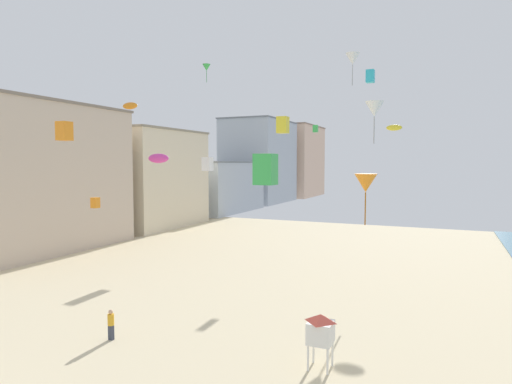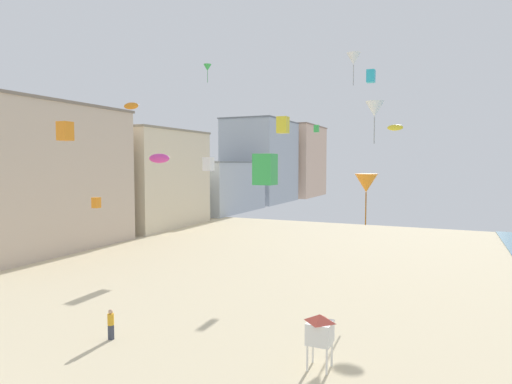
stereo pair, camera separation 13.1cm
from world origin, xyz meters
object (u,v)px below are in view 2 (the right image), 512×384
object	(u,v)px
kite_cyan_box	(371,76)
kite_yellow_box	(283,125)
kite_white_delta	(375,109)
kite_white_box	(208,164)
kite_magenta_parafoil	(159,158)
kite_orange_delta	(366,183)
kite_flyer	(111,323)
kite_orange_box	(65,131)
kite_green_box	(265,169)
kite_orange_box_2	(96,203)
kite_orange_parafoil	(131,106)
kite_yellow_parafoil	(395,128)
kite_green_delta	(207,68)
lifeguard_stand	(320,330)
kite_white_delta_2	(354,59)
kite_green_box_2	(316,129)

from	to	relation	value
kite_cyan_box	kite_yellow_box	world-z (taller)	kite_cyan_box
kite_white_delta	kite_cyan_box	distance (m)	6.69
kite_white_box	kite_cyan_box	xyz separation A→B (m)	(18.09, -6.99, 6.61)
kite_magenta_parafoil	kite_orange_delta	xyz separation A→B (m)	(18.55, -0.27, -1.90)
kite_flyer	kite_orange_box	size ratio (longest dim) A/B	1.17
kite_flyer	kite_green_box	distance (m)	11.61
kite_green_box	kite_orange_delta	xyz separation A→B (m)	(3.16, 11.69, -1.15)
kite_orange_box_2	kite_orange_box	bearing A→B (deg)	-69.15
kite_orange_parafoil	kite_yellow_parafoil	bearing A→B (deg)	15.58
kite_yellow_box	kite_green_delta	bearing A→B (deg)	133.83
kite_flyer	kite_white_box	world-z (taller)	kite_white_box
kite_orange_parafoil	kite_cyan_box	bearing A→B (deg)	-7.08
lifeguard_stand	kite_orange_delta	distance (m)	14.84
kite_flyer	kite_yellow_box	bearing A→B (deg)	82.65
kite_white_delta	kite_cyan_box	xyz separation A→B (m)	(-1.21, 5.77, 3.15)
lifeguard_stand	kite_green_delta	bearing A→B (deg)	123.42
kite_orange_delta	lifeguard_stand	bearing A→B (deg)	-88.65
kite_white_delta_2	kite_orange_delta	bearing A→B (deg)	-74.59
kite_orange_delta	kite_green_box_2	xyz separation A→B (m)	(-8.01, 14.71, 5.28)
kite_orange_delta	kite_green_box_2	distance (m)	17.56
kite_white_box	kite_magenta_parafoil	world-z (taller)	kite_magenta_parafoil
kite_white_box	kite_green_delta	size ratio (longest dim) A/B	0.77
kite_cyan_box	kite_orange_box_2	bearing A→B (deg)	-167.27
kite_white_box	kite_orange_parafoil	size ratio (longest dim) A/B	0.79
kite_white_box	kite_yellow_parafoil	xyz separation A→B (m)	(18.79, 3.32, 3.51)
kite_green_delta	kite_orange_parafoil	world-z (taller)	kite_green_delta
kite_orange_delta	kite_orange_parafoil	bearing A→B (deg)	169.80
kite_white_delta_2	kite_orange_box_2	bearing A→B (deg)	-136.10
lifeguard_stand	kite_yellow_box	xyz separation A→B (m)	(-4.55, 7.32, 10.01)
lifeguard_stand	kite_orange_box_2	bearing A→B (deg)	149.66
lifeguard_stand	kite_orange_parafoil	size ratio (longest dim) A/B	1.37
kite_white_delta	kite_orange_box	xyz separation A→B (m)	(-21.69, -4.12, -1.00)
kite_yellow_box	kite_yellow_parafoil	size ratio (longest dim) A/B	0.71
kite_cyan_box	kite_orange_parafoil	xyz separation A→B (m)	(-25.11, 3.12, -0.53)
lifeguard_stand	kite_green_box_2	world-z (taller)	kite_green_box_2
lifeguard_stand	kite_yellow_box	size ratio (longest dim) A/B	2.44
kite_white_delta	kite_green_delta	bearing A→B (deg)	146.87
kite_green_delta	kite_orange_box	xyz separation A→B (m)	(-2.49, -16.66, -7.67)
kite_yellow_box	kite_orange_box	bearing A→B (deg)	-171.98
kite_magenta_parafoil	kite_green_box_2	size ratio (longest dim) A/B	2.76
kite_yellow_box	lifeguard_stand	bearing A→B (deg)	-58.17
kite_white_box	kite_orange_box	bearing A→B (deg)	-98.07
kite_orange_delta	kite_orange_parafoil	world-z (taller)	kite_orange_parafoil
kite_yellow_box	kite_green_box_2	world-z (taller)	kite_green_box_2
kite_orange_parafoil	kite_green_box	bearing A→B (deg)	-36.43
kite_green_box	kite_green_box_2	distance (m)	27.16
kite_white_delta	kite_white_delta_2	bearing A→B (deg)	105.35
kite_white_delta	kite_white_box	size ratio (longest dim) A/B	1.79
kite_white_delta_2	kite_yellow_parafoil	size ratio (longest dim) A/B	2.26
kite_white_delta_2	kite_yellow_parafoil	xyz separation A→B (m)	(4.57, -2.41, -7.45)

